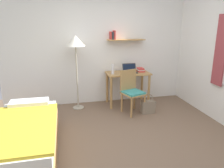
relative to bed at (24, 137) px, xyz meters
name	(u,v)px	position (x,y,z in m)	size (l,w,h in m)	color
ground_plane	(123,144)	(1.46, -0.14, -0.24)	(5.28, 5.28, 0.00)	brown
wall_back	(100,47)	(1.46, 1.88, 1.06)	(4.40, 0.27, 2.60)	white
bed	(24,137)	(0.00, 0.00, 0.00)	(0.94, 1.88, 0.54)	#B2844C
desk	(128,79)	(2.03, 1.56, 0.36)	(0.97, 0.54, 0.75)	#B2844C
desk_chair	(132,90)	(1.97, 1.07, 0.25)	(0.51, 0.52, 0.90)	#B2844C
standing_lamp	(76,45)	(0.89, 1.53, 1.16)	(0.40, 0.40, 1.59)	#B2A893
laptop	(130,70)	(2.08, 1.57, 0.56)	(0.32, 0.21, 0.20)	#2D2D33
water_bottle	(113,69)	(1.67, 1.49, 0.62)	(0.07, 0.07, 0.22)	silver
book_stack	(141,70)	(2.35, 1.60, 0.55)	(0.18, 0.24, 0.08)	#D13D38
handbag	(148,106)	(2.30, 0.94, -0.09)	(0.29, 0.13, 0.42)	gray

